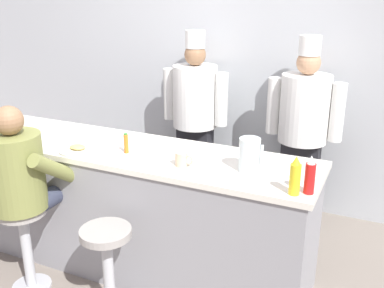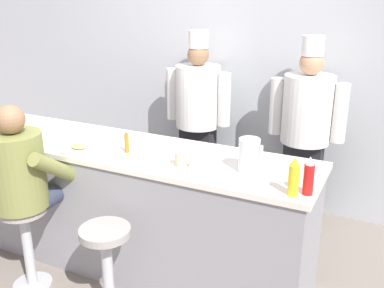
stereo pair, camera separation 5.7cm
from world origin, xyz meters
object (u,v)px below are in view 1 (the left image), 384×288
breakfast_plate (78,150)px  cook_in_whites_far (303,125)px  water_pitcher_clear (250,155)px  diner_seated_olive (20,177)px  hot_sauce_bottle_orange (126,143)px  empty_stool_round (107,259)px  ketchup_bottle_red (310,176)px  coffee_mug_tan (182,159)px  cook_in_whites_near (195,111)px  mustard_bottle_yellow (295,177)px

breakfast_plate → cook_in_whites_far: cook_in_whites_far is taller
water_pitcher_clear → diner_seated_olive: size_ratio=0.16×
hot_sauce_bottle_orange → empty_stool_round: size_ratio=0.22×
ketchup_bottle_red → cook_in_whites_far: (-0.32, 1.46, -0.15)m
diner_seated_olive → breakfast_plate: bearing=54.9°
ketchup_bottle_red → water_pitcher_clear: bearing=157.9°
coffee_mug_tan → cook_in_whites_near: (-0.55, 1.41, -0.09)m
diner_seated_olive → ketchup_bottle_red: bearing=10.2°
water_pitcher_clear → coffee_mug_tan: size_ratio=1.71×
mustard_bottle_yellow → water_pitcher_clear: 0.40m
breakfast_plate → empty_stool_round: size_ratio=0.40×
hot_sauce_bottle_orange → cook_in_whites_near: bearing=93.4°
water_pitcher_clear → diner_seated_olive: (-1.46, -0.50, -0.22)m
water_pitcher_clear → cook_in_whites_near: (-0.97, 1.31, -0.15)m
coffee_mug_tan → empty_stool_round: size_ratio=0.20×
coffee_mug_tan → cook_in_whites_far: cook_in_whites_far is taller
cook_in_whites_far → mustard_bottle_yellow: bearing=-80.5°
cook_in_whites_near → water_pitcher_clear: bearing=-53.3°
water_pitcher_clear → diner_seated_olive: 1.56m
cook_in_whites_near → cook_in_whites_far: bearing=-0.9°
ketchup_bottle_red → empty_stool_round: 1.38m
ketchup_bottle_red → breakfast_plate: 1.63m
cook_in_whites_near → breakfast_plate: bearing=-99.6°
diner_seated_olive → empty_stool_round: diner_seated_olive is taller
breakfast_plate → empty_stool_round: (0.47, -0.37, -0.56)m
breakfast_plate → cook_in_whites_far: bearing=48.2°
ketchup_bottle_red → hot_sauce_bottle_orange: (-1.30, 0.12, -0.04)m
coffee_mug_tan → cook_in_whites_far: (0.51, 1.39, -0.09)m
breakfast_plate → cook_in_whites_near: 1.50m
hot_sauce_bottle_orange → diner_seated_olive: (-0.56, -0.46, -0.18)m
mustard_bottle_yellow → water_pitcher_clear: mustard_bottle_yellow is taller
coffee_mug_tan → cook_in_whites_near: cook_in_whites_near is taller
coffee_mug_tan → cook_in_whites_near: bearing=111.2°
hot_sauce_bottle_orange → coffee_mug_tan: (0.47, -0.06, -0.02)m
hot_sauce_bottle_orange → cook_in_whites_far: bearing=53.8°
hot_sauce_bottle_orange → breakfast_plate: size_ratio=0.55×
breakfast_plate → cook_in_whites_near: cook_in_whites_near is taller
ketchup_bottle_red → mustard_bottle_yellow: bearing=-146.1°
water_pitcher_clear → cook_in_whites_near: size_ratio=0.13×
cook_in_whites_near → empty_stool_round: bearing=-83.2°
ketchup_bottle_red → cook_in_whites_far: bearing=102.6°
hot_sauce_bottle_orange → coffee_mug_tan: 0.47m
hot_sauce_bottle_orange → cook_in_whites_far: (0.98, 1.34, -0.11)m
ketchup_bottle_red → hot_sauce_bottle_orange: bearing=174.7°
breakfast_plate → diner_seated_olive: size_ratio=0.19×
ketchup_bottle_red → cook_in_whites_far: size_ratio=0.13×
cook_in_whites_near → diner_seated_olive: bearing=-104.9°
diner_seated_olive → water_pitcher_clear: bearing=19.1°
water_pitcher_clear → cook_in_whites_near: cook_in_whites_near is taller
hot_sauce_bottle_orange → empty_stool_round: 0.80m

